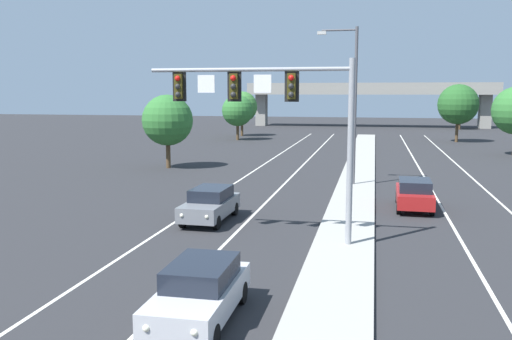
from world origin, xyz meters
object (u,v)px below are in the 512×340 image
object	(u,v)px
tree_far_right_b	(460,109)
street_lamp_median	(352,97)
tree_far_right_a	(458,104)
tree_far_left_a	(242,107)
car_oncoming_silver	(200,291)
car_oncoming_grey	(210,204)
overhead_signal_mast	(277,106)
tree_far_left_b	(238,111)
car_receding_red	(414,194)
tree_far_left_c	(167,120)

from	to	relation	value
tree_far_right_b	street_lamp_median	bearing A→B (deg)	-104.25
tree_far_right_a	tree_far_left_a	bearing A→B (deg)	172.22
street_lamp_median	car_oncoming_silver	world-z (taller)	street_lamp_median
car_oncoming_grey	overhead_signal_mast	bearing A→B (deg)	-40.95
overhead_signal_mast	street_lamp_median	size ratio (longest dim) A/B	0.82
overhead_signal_mast	tree_far_left_b	size ratio (longest dim) A/B	1.42
car_receding_red	tree_far_left_b	world-z (taller)	tree_far_left_b
tree_far_left_b	tree_far_right_b	world-z (taller)	tree_far_left_b
tree_far_right_a	tree_far_right_b	bearing A→B (deg)	81.27
car_receding_red	tree_far_right_b	bearing A→B (deg)	80.14
car_oncoming_silver	tree_far_left_b	world-z (taller)	tree_far_left_b
street_lamp_median	tree_far_right_b	bearing A→B (deg)	75.75
tree_far_right_b	car_receding_red	bearing A→B (deg)	-99.86
street_lamp_median	car_receding_red	size ratio (longest dim) A/B	2.22
car_oncoming_grey	tree_far_right_a	world-z (taller)	tree_far_right_a
tree_far_right_a	tree_far_left_b	xyz separation A→B (m)	(-26.91, -2.81, -0.86)
tree_far_left_a	tree_far_right_a	world-z (taller)	tree_far_right_a
car_oncoming_silver	tree_far_left_a	world-z (taller)	tree_far_left_a
street_lamp_median	car_receding_red	xyz separation A→B (m)	(3.62, -6.56, -4.97)
car_oncoming_silver	tree_far_right_a	world-z (taller)	tree_far_right_a
tree_far_left_a	overhead_signal_mast	bearing A→B (deg)	-75.03
car_oncoming_silver	tree_far_left_b	distance (m)	56.34
car_oncoming_grey	tree_far_left_b	size ratio (longest dim) A/B	0.78
car_receding_red	tree_far_left_b	size ratio (longest dim) A/B	0.78
car_oncoming_grey	tree_far_right_b	size ratio (longest dim) A/B	0.86
tree_far_right_a	tree_far_left_b	size ratio (longest dim) A/B	1.23
car_oncoming_grey	car_receding_red	size ratio (longest dim) A/B	1.00
overhead_signal_mast	car_receding_red	xyz separation A→B (m)	(5.92, 8.05, -4.70)
tree_far_right_a	street_lamp_median	bearing A→B (deg)	-107.93
car_receding_red	tree_far_left_c	distance (m)	22.23
overhead_signal_mast	tree_far_right_b	size ratio (longest dim) A/B	1.57
street_lamp_median	car_oncoming_silver	distance (m)	23.30
overhead_signal_mast	tree_far_left_b	world-z (taller)	overhead_signal_mast
overhead_signal_mast	tree_far_left_c	xyz separation A→B (m)	(-12.41, 20.28, -1.68)
car_oncoming_silver	tree_far_left_b	xyz separation A→B (m)	(-12.63, 54.83, 2.92)
overhead_signal_mast	tree_far_left_c	bearing A→B (deg)	121.46
overhead_signal_mast	tree_far_right_b	world-z (taller)	overhead_signal_mast
car_receding_red	car_oncoming_silver	bearing A→B (deg)	-112.28
overhead_signal_mast	car_oncoming_silver	world-z (taller)	overhead_signal_mast
overhead_signal_mast	car_receding_red	world-z (taller)	overhead_signal_mast
tree_far_right_a	tree_far_left_c	distance (m)	39.28
car_receding_red	tree_far_left_a	distance (m)	49.83
tree_far_left_b	tree_far_right_b	size ratio (longest dim) A/B	1.10
tree_far_left_b	car_receding_red	bearing A→B (deg)	-63.69
car_oncoming_silver	tree_far_right_a	bearing A→B (deg)	76.08
tree_far_right_a	tree_far_left_b	distance (m)	27.07
overhead_signal_mast	tree_far_left_c	world-z (taller)	overhead_signal_mast
car_oncoming_grey	street_lamp_median	bearing A→B (deg)	61.99
tree_far_right_a	tree_far_left_c	world-z (taller)	tree_far_right_a
overhead_signal_mast	tree_far_right_a	distance (m)	51.52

